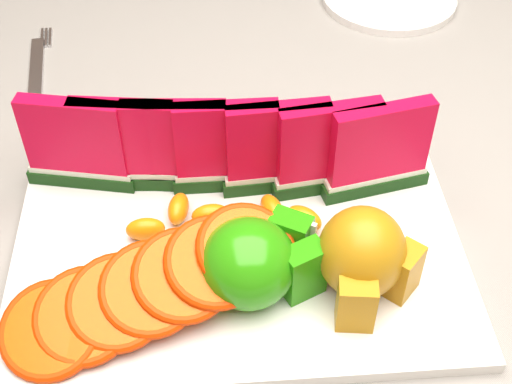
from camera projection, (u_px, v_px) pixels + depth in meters
name	position (u px, v px, depth m)	size (l,w,h in m)	color
table	(318.00, 253.00, 0.78)	(1.40, 0.90, 0.75)	brown
tablecloth	(321.00, 214.00, 0.74)	(1.53, 1.03, 0.20)	gray
platter	(238.00, 239.00, 0.65)	(0.40, 0.30, 0.01)	silver
apple_cluster	(257.00, 262.00, 0.58)	(0.11, 0.09, 0.07)	#16940A
pear_cluster	(364.00, 257.00, 0.58)	(0.10, 0.10, 0.08)	#AE9914
fork	(37.00, 75.00, 0.84)	(0.03, 0.20, 0.00)	silver
watermelon_row	(227.00, 149.00, 0.66)	(0.39, 0.07, 0.10)	#083B0C
orange_fan_front	(151.00, 288.00, 0.57)	(0.26, 0.15, 0.06)	red
orange_fan_back	(185.00, 138.00, 0.71)	(0.23, 0.10, 0.04)	red
tangerine_segments	(230.00, 217.00, 0.65)	(0.18, 0.06, 0.02)	orange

